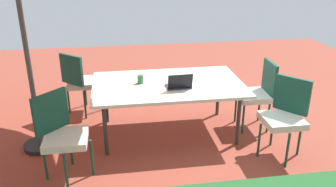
{
  "coord_description": "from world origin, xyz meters",
  "views": [
    {
      "loc": [
        0.66,
        4.31,
        2.38
      ],
      "look_at": [
        0.0,
        0.0,
        0.59
      ],
      "focal_mm": 37.31,
      "sensor_mm": 36.0,
      "label": 1
    }
  ],
  "objects_px": {
    "chair_northeast": "(62,132)",
    "laptop": "(179,85)",
    "dining_table": "(168,86)",
    "chair_west": "(258,91)",
    "chair_southeast": "(80,80)",
    "chair_northwest": "(285,114)",
    "cup": "(140,79)"
  },
  "relations": [
    {
      "from": "chair_northwest",
      "to": "chair_southeast",
      "type": "relative_size",
      "value": 1.0
    },
    {
      "from": "chair_northeast",
      "to": "laptop",
      "type": "height_order",
      "value": "chair_northeast"
    },
    {
      "from": "chair_northeast",
      "to": "chair_west",
      "type": "bearing_deg",
      "value": -28.06
    },
    {
      "from": "chair_southeast",
      "to": "chair_northeast",
      "type": "xyz_separation_m",
      "value": [
        0.07,
        1.66,
        0.0
      ]
    },
    {
      "from": "chair_southeast",
      "to": "chair_northeast",
      "type": "height_order",
      "value": "same"
    },
    {
      "from": "dining_table",
      "to": "chair_northeast",
      "type": "distance_m",
      "value": 1.55
    },
    {
      "from": "dining_table",
      "to": "laptop",
      "type": "height_order",
      "value": "laptop"
    },
    {
      "from": "chair_southeast",
      "to": "cup",
      "type": "bearing_deg",
      "value": -179.98
    },
    {
      "from": "chair_northwest",
      "to": "cup",
      "type": "distance_m",
      "value": 1.88
    },
    {
      "from": "chair_northeast",
      "to": "chair_southeast",
      "type": "bearing_deg",
      "value": 42.11
    },
    {
      "from": "laptop",
      "to": "chair_northwest",
      "type": "bearing_deg",
      "value": 152.04
    },
    {
      "from": "chair_west",
      "to": "chair_southeast",
      "type": "distance_m",
      "value": 2.65
    },
    {
      "from": "chair_northwest",
      "to": "chair_northeast",
      "type": "distance_m",
      "value": 2.61
    },
    {
      "from": "chair_west",
      "to": "laptop",
      "type": "relative_size",
      "value": 2.96
    },
    {
      "from": "dining_table",
      "to": "chair_southeast",
      "type": "distance_m",
      "value": 1.49
    },
    {
      "from": "chair_southeast",
      "to": "cup",
      "type": "height_order",
      "value": "chair_southeast"
    },
    {
      "from": "dining_table",
      "to": "chair_west",
      "type": "relative_size",
      "value": 2.04
    },
    {
      "from": "chair_southeast",
      "to": "laptop",
      "type": "xyz_separation_m",
      "value": [
        -1.34,
        1.04,
        0.23
      ]
    },
    {
      "from": "chair_southeast",
      "to": "dining_table",
      "type": "bearing_deg",
      "value": -172.25
    },
    {
      "from": "chair_southeast",
      "to": "chair_west",
      "type": "bearing_deg",
      "value": -156.83
    },
    {
      "from": "chair_northwest",
      "to": "cup",
      "type": "bearing_deg",
      "value": -156.62
    },
    {
      "from": "chair_southeast",
      "to": "laptop",
      "type": "distance_m",
      "value": 1.71
    },
    {
      "from": "chair_northwest",
      "to": "chair_northeast",
      "type": "xyz_separation_m",
      "value": [
        2.61,
        0.06,
        0.0
      ]
    },
    {
      "from": "chair_northeast",
      "to": "laptop",
      "type": "bearing_deg",
      "value": -21.53
    },
    {
      "from": "cup",
      "to": "chair_west",
      "type": "bearing_deg",
      "value": 177.3
    },
    {
      "from": "dining_table",
      "to": "cup",
      "type": "height_order",
      "value": "cup"
    },
    {
      "from": "chair_northeast",
      "to": "cup",
      "type": "height_order",
      "value": "chair_northeast"
    },
    {
      "from": "chair_southeast",
      "to": "laptop",
      "type": "height_order",
      "value": "chair_southeast"
    },
    {
      "from": "chair_west",
      "to": "cup",
      "type": "distance_m",
      "value": 1.66
    },
    {
      "from": "chair_northwest",
      "to": "chair_southeast",
      "type": "bearing_deg",
      "value": -162.72
    },
    {
      "from": "chair_northwest",
      "to": "laptop",
      "type": "bearing_deg",
      "value": -155.7
    },
    {
      "from": "chair_southeast",
      "to": "chair_northwest",
      "type": "bearing_deg",
      "value": -170.16
    }
  ]
}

